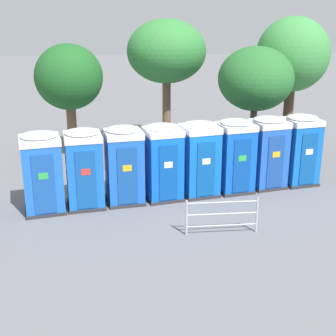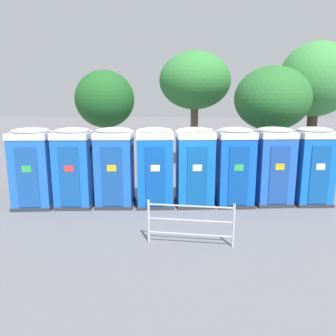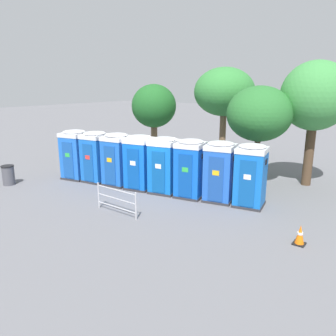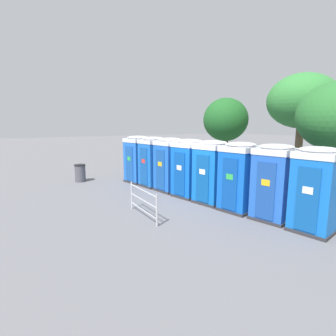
{
  "view_description": "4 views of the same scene",
  "coord_description": "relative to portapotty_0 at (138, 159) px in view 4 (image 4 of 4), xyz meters",
  "views": [
    {
      "loc": [
        -1.88,
        -15.06,
        5.87
      ],
      "look_at": [
        -0.4,
        -0.33,
        1.03
      ],
      "focal_mm": 50.0,
      "sensor_mm": 36.0,
      "label": 1
    },
    {
      "loc": [
        1.41,
        -10.55,
        3.34
      ],
      "look_at": [
        -0.17,
        -0.29,
        1.22
      ],
      "focal_mm": 35.0,
      "sensor_mm": 36.0,
      "label": 2
    },
    {
      "loc": [
        9.45,
        -11.38,
        4.8
      ],
      "look_at": [
        0.86,
        -0.09,
        1.15
      ],
      "focal_mm": 35.0,
      "sensor_mm": 36.0,
      "label": 3
    },
    {
      "loc": [
        8.7,
        -6.93,
        3.18
      ],
      "look_at": [
        -1.98,
        -0.62,
        1.08
      ],
      "focal_mm": 28.0,
      "sensor_mm": 36.0,
      "label": 4
    }
  ],
  "objects": [
    {
      "name": "street_tree_3",
      "position": [
        0.35,
        5.96,
        2.12
      ],
      "size": [
        2.82,
        2.82,
        4.8
      ],
      "color": "brown",
      "rests_on": "ground"
    },
    {
      "name": "street_tree_0",
      "position": [
        4.56,
        7.35,
        3.03
      ],
      "size": [
        3.54,
        3.54,
        5.76
      ],
      "color": "brown",
      "rests_on": "ground"
    },
    {
      "name": "portapotty_5",
      "position": [
        6.33,
        1.19,
        0.0
      ],
      "size": [
        1.38,
        1.4,
        2.54
      ],
      "color": "#2D2D33",
      "rests_on": "ground"
    },
    {
      "name": "portapotty_3",
      "position": [
        3.8,
        0.72,
        0.0
      ],
      "size": [
        1.39,
        1.42,
        2.54
      ],
      "color": "#2D2D33",
      "rests_on": "ground"
    },
    {
      "name": "portapotty_4",
      "position": [
        5.06,
        0.96,
        0.0
      ],
      "size": [
        1.41,
        1.42,
        2.54
      ],
      "color": "#2D2D33",
      "rests_on": "ground"
    },
    {
      "name": "portapotty_0",
      "position": [
        0.0,
        0.0,
        0.0
      ],
      "size": [
        1.45,
        1.43,
        2.54
      ],
      "color": "#2D2D33",
      "rests_on": "ground"
    },
    {
      "name": "ground_plane",
      "position": [
        4.38,
        1.12,
        -1.28
      ],
      "size": [
        120.0,
        120.0,
        0.0
      ],
      "primitive_type": "plane",
      "color": "slate"
    },
    {
      "name": "portapotty_6",
      "position": [
        7.58,
        1.51,
        0.0
      ],
      "size": [
        1.41,
        1.43,
        2.54
      ],
      "color": "#2D2D33",
      "rests_on": "ground"
    },
    {
      "name": "portapotty_1",
      "position": [
        1.26,
        0.27,
        0.0
      ],
      "size": [
        1.33,
        1.36,
        2.54
      ],
      "color": "#2D2D33",
      "rests_on": "ground"
    },
    {
      "name": "trash_can",
      "position": [
        -1.69,
        -2.75,
        -0.8
      ],
      "size": [
        0.6,
        0.6,
        0.96
      ],
      "color": "#4C4C54",
      "rests_on": "ground"
    },
    {
      "name": "portapotty_2",
      "position": [
        2.52,
        0.52,
        0.0
      ],
      "size": [
        1.36,
        1.36,
        2.54
      ],
      "color": "#2D2D33",
      "rests_on": "ground"
    },
    {
      "name": "event_barrier",
      "position": [
        5.2,
        -2.15,
        -0.72
      ],
      "size": [
        2.06,
        0.06,
        1.05
      ],
      "color": "#B7B7BC",
      "rests_on": "ground"
    },
    {
      "name": "portapotty_7",
      "position": [
        8.85,
        1.72,
        0.0
      ],
      "size": [
        1.37,
        1.4,
        2.54
      ],
      "color": "#2D2D33",
      "rests_on": "ground"
    }
  ]
}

